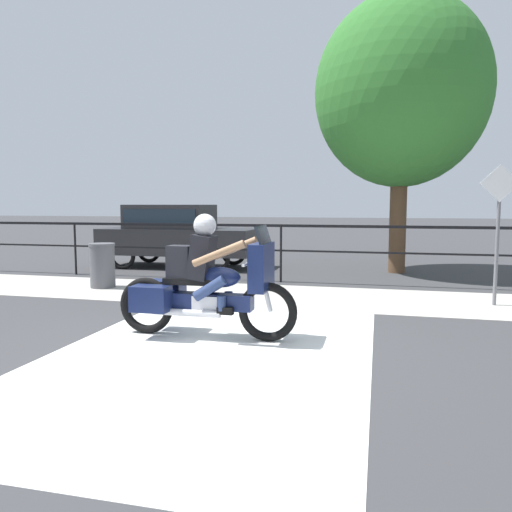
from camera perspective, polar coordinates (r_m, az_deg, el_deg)
The scene contains 9 objects.
ground_plane at distance 6.23m, azimuth -6.18°, elevation -10.01°, with size 120.00×120.00×0.00m, color #38383A.
sidewalk_band at distance 9.42m, azimuth 0.92°, elevation -4.50°, with size 44.00×2.40×0.01m, color #B7B2A8.
crosswalk_band at distance 5.98m, azimuth -4.68°, elevation -10.66°, with size 3.59×6.00×0.01m, color silver.
fence_railing at distance 10.91m, azimuth 2.87°, elevation 2.20°, with size 36.00×0.05×1.28m.
motorcycle at distance 6.40m, azimuth -5.80°, elevation -3.13°, with size 2.39×0.76×1.59m.
parked_car at distance 13.73m, azimuth -9.12°, elevation 2.76°, with size 4.19×1.69×1.70m.
trash_bin at distance 10.68m, azimuth -17.14°, elevation -1.04°, with size 0.52×0.52×0.92m.
street_sign at distance 9.23m, azimuth 25.96°, elevation 3.79°, with size 0.63×0.06×2.37m.
tree_behind_sign at distance 13.23m, azimuth 16.30°, elevation 17.52°, with size 4.19×4.19×6.74m.
Camera 1 is at (2.06, -5.63, 1.71)m, focal length 35.00 mm.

